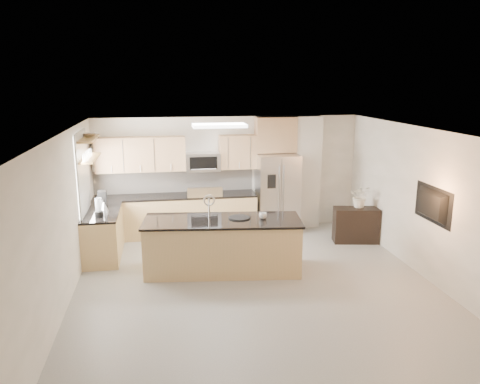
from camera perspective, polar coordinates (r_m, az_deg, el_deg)
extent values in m
plane|color=#A7A69F|center=(8.06, 1.96, -11.40)|extent=(6.50, 6.50, 0.00)
cube|color=silver|center=(7.35, 2.12, 7.30)|extent=(6.00, 6.50, 0.02)
cube|color=white|center=(10.72, -1.43, 2.24)|extent=(6.00, 0.02, 2.60)
cube|color=white|center=(4.68, 10.23, -13.34)|extent=(6.00, 0.02, 2.60)
cube|color=white|center=(7.62, -20.71, -3.35)|extent=(0.02, 6.50, 2.60)
cube|color=white|center=(8.70, 21.79, -1.40)|extent=(0.02, 6.50, 2.60)
cube|color=tan|center=(10.51, -7.78, -2.94)|extent=(3.55, 0.65, 0.88)
cube|color=black|center=(10.39, -7.86, -0.50)|extent=(3.55, 0.66, 0.04)
cube|color=beige|center=(10.64, -7.97, 1.37)|extent=(3.55, 0.02, 0.52)
cube|color=tan|center=(9.56, -16.31, -5.06)|extent=(0.65, 1.50, 0.88)
cube|color=black|center=(9.43, -16.49, -2.40)|extent=(0.66, 1.50, 0.04)
cube|color=black|center=(10.54, -4.39, -2.74)|extent=(0.76, 0.64, 0.90)
cube|color=black|center=(10.42, -4.43, -0.29)|extent=(0.76, 0.62, 0.03)
cube|color=silver|center=(10.11, -4.29, -0.06)|extent=(0.76, 0.04, 0.22)
cube|color=tan|center=(10.38, -12.02, 4.52)|extent=(1.92, 0.33, 0.75)
cube|color=tan|center=(10.50, -0.29, 4.92)|extent=(0.82, 0.33, 0.75)
cube|color=silver|center=(10.40, -4.57, 3.70)|extent=(0.76, 0.40, 0.40)
cube|color=black|center=(10.21, -4.47, 3.52)|extent=(0.60, 0.02, 0.28)
cube|color=silver|center=(10.65, 4.52, -0.13)|extent=(0.92, 0.75, 1.78)
cube|color=gray|center=(10.29, 5.03, -0.62)|extent=(0.02, 0.01, 1.69)
cube|color=black|center=(10.15, 3.88, 1.28)|extent=(0.18, 0.03, 0.30)
cube|color=silver|center=(10.98, 8.13, 2.38)|extent=(0.60, 0.30, 2.60)
cube|color=white|center=(9.30, -18.69, 1.98)|extent=(0.03, 1.05, 1.55)
cube|color=silver|center=(9.30, -18.60, 1.99)|extent=(0.03, 1.15, 1.65)
cube|color=olive|center=(9.33, -17.92, 3.95)|extent=(0.30, 1.20, 0.04)
cube|color=olive|center=(9.28, -18.09, 6.20)|extent=(0.30, 1.20, 0.04)
cube|color=white|center=(8.87, -2.54, 8.10)|extent=(1.00, 0.50, 0.06)
cube|color=tan|center=(8.51, -2.15, -6.64)|extent=(2.84, 1.27, 0.93)
cube|color=black|center=(8.35, -2.17, -3.52)|extent=(2.90, 1.34, 0.04)
cube|color=black|center=(8.34, -3.62, -3.68)|extent=(0.58, 0.42, 0.01)
cylinder|color=silver|center=(8.50, -3.80, -1.91)|extent=(0.03, 0.03, 0.34)
torus|color=silver|center=(8.40, -3.77, -1.03)|extent=(0.21, 0.03, 0.21)
cube|color=black|center=(10.31, 13.94, -3.93)|extent=(0.99, 0.55, 0.75)
imported|color=silver|center=(8.39, 2.82, -2.90)|extent=(0.14, 0.14, 0.11)
cylinder|color=black|center=(8.43, -0.08, -3.14)|extent=(0.44, 0.44, 0.02)
cylinder|color=black|center=(9.05, -16.80, -2.60)|extent=(0.16, 0.16, 0.11)
cylinder|color=silver|center=(9.00, -16.88, -1.49)|extent=(0.12, 0.12, 0.25)
cone|color=silver|center=(9.36, -16.26, -1.72)|extent=(0.19, 0.19, 0.20)
cylinder|color=black|center=(9.33, -16.30, -1.06)|extent=(0.04, 0.04, 0.04)
cube|color=black|center=(9.76, -16.42, -0.77)|extent=(0.18, 0.21, 0.32)
cylinder|color=silver|center=(9.73, -16.42, -1.28)|extent=(0.10, 0.10, 0.11)
imported|color=silver|center=(9.51, -17.91, 6.73)|extent=(0.38, 0.38, 0.08)
imported|color=white|center=(10.22, 14.50, 0.15)|extent=(0.81, 0.76, 0.72)
imported|color=black|center=(8.48, 21.99, -1.45)|extent=(0.14, 1.08, 0.62)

